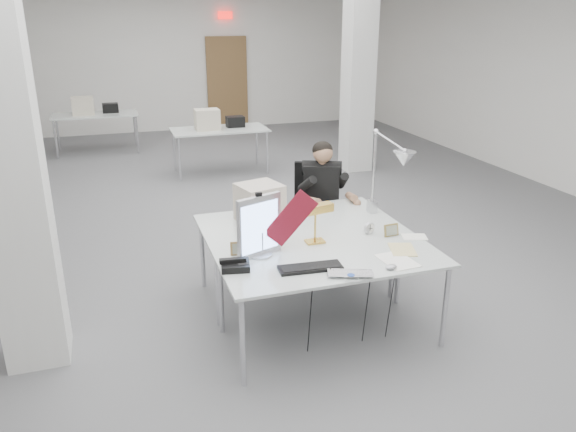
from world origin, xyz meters
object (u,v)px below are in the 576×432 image
desk_phone (235,266)px  beige_monitor (260,203)px  laptop (351,277)px  architect_lamp (386,172)px  desk_main (332,259)px  seated_person (322,182)px  monitor (259,226)px  bankers_lamp (315,225)px  office_chair (320,213)px

desk_phone → beige_monitor: 1.08m
laptop → architect_lamp: 1.38m
desk_main → seated_person: size_ratio=1.91×
desk_main → architect_lamp: size_ratio=1.88×
monitor → seated_person: bearing=30.3°
bankers_lamp → beige_monitor: (-0.31, 0.66, 0.02)m
monitor → desk_main: bearing=-43.4°
monitor → desk_phone: 0.38m
monitor → desk_phone: bearing=-163.7°
architect_lamp → desk_phone: bearing=176.7°
desk_main → laptop: (-0.01, -0.40, 0.03)m
office_chair → beige_monitor: (-0.85, -0.60, 0.40)m
desk_main → monitor: size_ratio=3.57×
monitor → beige_monitor: monitor is taller
monitor → architect_lamp: (1.32, 0.42, 0.23)m
beige_monitor → architect_lamp: 1.21m
bankers_lamp → desk_phone: (-0.76, -0.30, -0.13)m
laptop → architect_lamp: architect_lamp is taller
monitor → laptop: bearing=-70.6°
office_chair → monitor: bearing=-104.9°
desk_main → bankers_lamp: size_ratio=5.69×
office_chair → desk_phone: 2.05m
laptop → desk_main: bearing=107.3°
laptop → beige_monitor: beige_monitor is taller
laptop → beige_monitor: bearing=121.6°
office_chair → seated_person: seated_person is taller
seated_person → laptop: bearing=-82.6°
seated_person → bankers_lamp: size_ratio=2.98×
office_chair → laptop: (-0.53, -2.00, 0.23)m
seated_person → bankers_lamp: 1.33m
bankers_lamp → architect_lamp: architect_lamp is taller
seated_person → desk_phone: 2.00m
office_chair → seated_person: size_ratio=1.14×
bankers_lamp → beige_monitor: 0.73m
office_chair → desk_main: bearing=-85.4°
desk_main → office_chair: office_chair is taller
monitor → beige_monitor: (0.21, 0.78, -0.07)m
desk_main → architect_lamp: architect_lamp is taller
bankers_lamp → architect_lamp: (0.80, 0.30, 0.32)m
seated_person → beige_monitor: 1.01m
office_chair → desk_phone: size_ratio=4.97×
desk_phone → beige_monitor: size_ratio=0.57×
seated_person → monitor: seated_person is taller
office_chair → monitor: monitor is taller
desk_main → bankers_lamp: (-0.02, 0.34, 0.17)m
architect_lamp → laptop: bearing=-152.0°
beige_monitor → architect_lamp: (1.11, -0.36, 0.30)m
monitor → laptop: (0.53, -0.62, -0.24)m
desk_main → office_chair: 1.70m
beige_monitor → office_chair: bearing=20.5°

